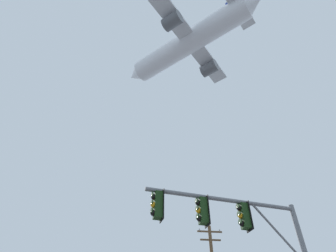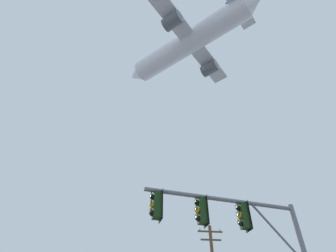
% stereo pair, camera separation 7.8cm
% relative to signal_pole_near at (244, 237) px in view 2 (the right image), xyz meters
% --- Properties ---
extents(signal_pole_near, '(5.84, 1.29, 6.29)m').
position_rel_signal_pole_near_xyz_m(signal_pole_near, '(0.00, 0.00, 0.00)').
color(signal_pole_near, slate).
rests_on(signal_pole_near, ground).
extents(airplane, '(22.04, 20.69, 7.34)m').
position_rel_signal_pole_near_xyz_m(airplane, '(2.97, 18.04, 38.95)').
color(airplane, white).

